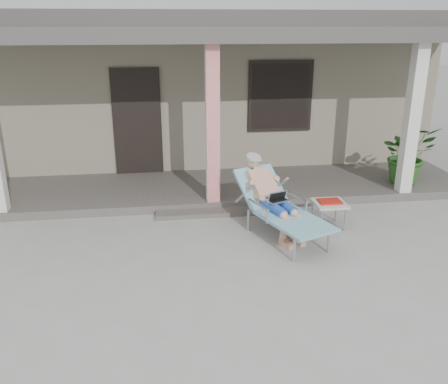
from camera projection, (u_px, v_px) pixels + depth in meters
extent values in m
plane|color=#9E9E99|center=(232.00, 267.00, 6.29)|extent=(60.00, 60.00, 0.00)
cube|color=gray|center=(193.00, 89.00, 11.85)|extent=(10.00, 5.00, 3.00)
cube|color=#474442|center=(191.00, 19.00, 11.29)|extent=(10.40, 5.40, 0.30)
cube|color=black|center=(137.00, 122.00, 9.42)|extent=(0.95, 0.06, 2.10)
cube|color=black|center=(280.00, 96.00, 9.64)|extent=(1.20, 0.06, 1.30)
cube|color=black|center=(280.00, 96.00, 9.64)|extent=(1.32, 0.05, 1.42)
cube|color=#605B56|center=(208.00, 188.00, 9.06)|extent=(10.00, 2.00, 0.15)
cube|color=red|center=(213.00, 126.00, 7.81)|extent=(0.22, 0.22, 2.61)
cube|color=silver|center=(412.00, 121.00, 8.26)|extent=(0.22, 0.22, 2.61)
cube|color=#474442|center=(206.00, 34.00, 8.12)|extent=(10.00, 2.30, 0.24)
cube|color=#605B56|center=(215.00, 213.00, 8.00)|extent=(2.00, 0.30, 0.07)
cylinder|color=#B7B7BC|center=(294.00, 250.00, 6.36)|extent=(0.04, 0.04, 0.36)
cylinder|color=#B7B7BC|center=(329.00, 241.00, 6.63)|extent=(0.04, 0.04, 0.36)
cylinder|color=#B7B7BC|center=(249.00, 220.00, 7.34)|extent=(0.04, 0.04, 0.36)
cylinder|color=#B7B7BC|center=(280.00, 213.00, 7.61)|extent=(0.04, 0.04, 0.36)
cube|color=#B7B7BC|center=(294.00, 222.00, 6.79)|extent=(0.98, 1.31, 0.03)
cube|color=#80AAC6|center=(294.00, 220.00, 6.79)|extent=(1.08, 1.38, 0.04)
cube|color=#B7B7BC|center=(261.00, 189.00, 7.43)|extent=(0.76, 0.74, 0.47)
cube|color=#80AAC6|center=(261.00, 187.00, 7.42)|extent=(0.87, 0.83, 0.54)
cylinder|color=#A8A8AB|center=(253.00, 157.00, 7.50)|extent=(0.30, 0.31, 0.12)
cube|color=silver|center=(277.00, 200.00, 7.08)|extent=(0.38, 0.32, 0.23)
cube|color=#BBBBB6|center=(330.00, 203.00, 7.41)|extent=(0.49, 0.49, 0.04)
cylinder|color=#B7B7BC|center=(321.00, 221.00, 7.27)|extent=(0.04, 0.04, 0.37)
cylinder|color=#B7B7BC|center=(345.00, 220.00, 7.32)|extent=(0.04, 0.04, 0.37)
cylinder|color=#B7B7BC|center=(313.00, 212.00, 7.64)|extent=(0.04, 0.04, 0.37)
cylinder|color=#B7B7BC|center=(336.00, 210.00, 7.69)|extent=(0.04, 0.04, 0.37)
cube|color=#B41F13|center=(330.00, 201.00, 7.40)|extent=(0.35, 0.26, 0.03)
cube|color=black|center=(327.00, 199.00, 7.52)|extent=(0.34, 0.02, 0.03)
imported|color=#26591E|center=(407.00, 155.00, 8.98)|extent=(1.15, 1.04, 1.11)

